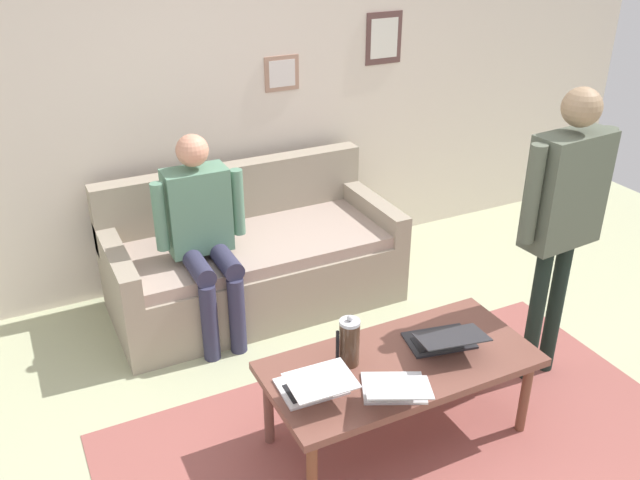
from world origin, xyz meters
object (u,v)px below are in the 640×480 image
Objects in this scene: laptop_center at (395,388)px; person_standing at (565,204)px; french_press at (349,342)px; laptop_left at (443,339)px; couch at (253,260)px; coffee_table at (400,368)px; laptop_right at (314,384)px; person_seated at (203,228)px.

person_standing is (-1.17, -0.29, 0.56)m from laptop_center.
laptop_center is 0.32m from french_press.
laptop_center is (0.41, 0.21, 0.00)m from laptop_left.
laptop_center is 0.26× the size of person_standing.
laptop_left is (-0.42, 1.55, 0.21)m from couch.
laptop_left is at bearing 105.20° from couch.
couch is 4.75× the size of laptop_left.
person_standing is at bearing 128.62° from couch.
couch is 1.78m from laptop_center.
coffee_table is at bearing -128.43° from laptop_center.
laptop_center reaches higher than coffee_table.
couch is at bearing -92.51° from french_press.
laptop_center is at bearing 51.57° from coffee_table.
french_press is at bearing -10.42° from laptop_left.
coffee_table is 3.81× the size of laptop_right.
person_seated reaches higher than couch.
couch is 1.46× the size of person_seated.
laptop_right is 0.28m from french_press.
person_standing is at bearing -175.67° from laptop_right.
french_press reaches higher than coffee_table.
laptop_left is 0.47m from laptop_center.
person_seated is at bearing -86.86° from laptop_right.
couch is at bearing -83.70° from coffee_table.
person_seated is (0.07, -1.36, 0.21)m from laptop_right.
laptop_center is 0.36m from laptop_right.
laptop_center is at bearing 27.12° from laptop_left.
laptop_center is (-0.01, 1.76, 0.21)m from couch.
person_standing reaches higher than laptop_center.
laptop_left is 0.50m from french_press.
couch is 6.86× the size of french_press.
person_seated is at bearing 30.62° from couch.
person_standing is at bearing 179.53° from french_press.
laptop_right is 0.21× the size of person_standing.
person_seated reaches higher than laptop_left.
laptop_center reaches higher than laptop_right.
couch reaches higher than laptop_left.
laptop_right is at bearing 3.38° from coffee_table.
couch is 5.37× the size of laptop_right.
french_press is at bearing 104.42° from person_seated.
french_press reaches higher than laptop_center.
laptop_left is 0.91× the size of laptop_center.
coffee_table is 3.38× the size of laptop_left.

